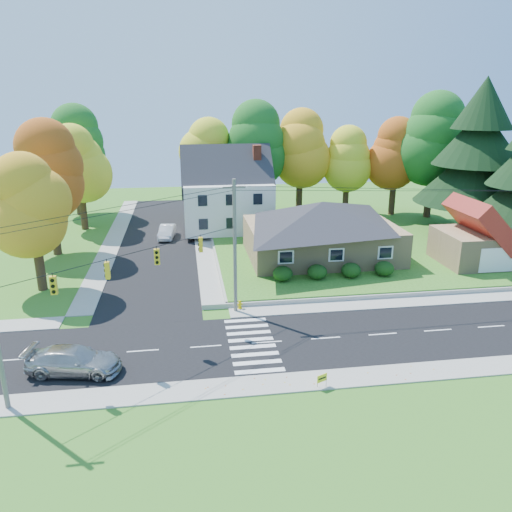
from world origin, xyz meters
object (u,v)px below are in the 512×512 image
at_px(white_car, 167,232).
at_px(silver_sedan, 74,360).
at_px(ranch_house, 321,229).
at_px(fire_hydrant, 240,305).

bearing_deg(white_car, silver_sedan, -92.62).
xyz_separation_m(ranch_house, fire_hydrant, (-9.14, -10.45, -2.91)).
bearing_deg(silver_sedan, fire_hydrant, -43.89).
bearing_deg(fire_hydrant, silver_sedan, -144.29).
bearing_deg(fire_hydrant, ranch_house, 48.82).
distance_m(ranch_house, fire_hydrant, 14.18).
xyz_separation_m(ranch_house, white_car, (-15.06, 10.40, -2.52)).
distance_m(silver_sedan, white_car, 28.86).
relative_size(silver_sedan, white_car, 1.23).
bearing_deg(fire_hydrant, white_car, 105.87).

